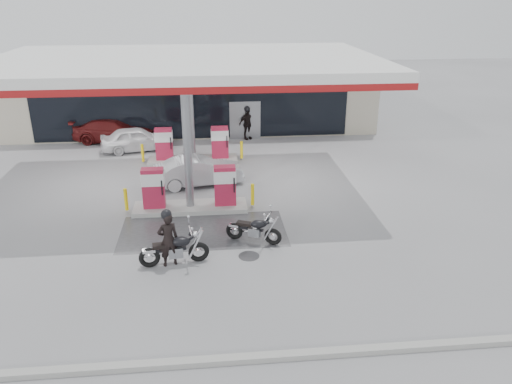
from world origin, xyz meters
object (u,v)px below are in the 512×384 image
(main_motorcycle, at_px, (175,250))
(parked_car_right, at_px, (266,121))
(biker_walking, at_px, (247,124))
(pump_island_far, at_px, (192,148))
(attendant, at_px, (190,141))
(sedan_white, at_px, (137,139))
(parked_motorcycle, at_px, (254,230))
(pump_island_near, at_px, (190,193))
(parked_car_left, at_px, (115,130))
(biker_main, at_px, (168,239))
(hatchback_silver, at_px, (199,171))

(main_motorcycle, relative_size, parked_car_right, 0.59)
(biker_walking, bearing_deg, main_motorcycle, -133.82)
(pump_island_far, distance_m, attendant, 1.01)
(pump_island_far, bearing_deg, biker_walking, 50.67)
(sedan_white, bearing_deg, attendant, -124.23)
(parked_motorcycle, bearing_deg, pump_island_near, 150.56)
(pump_island_far, distance_m, parked_car_left, 6.02)
(main_motorcycle, bearing_deg, pump_island_near, 76.91)
(parked_car_left, xyz_separation_m, parked_car_right, (9.00, 2.00, -0.15))
(pump_island_far, bearing_deg, pump_island_near, -90.00)
(biker_main, xyz_separation_m, parked_car_left, (-3.93, 14.29, -0.23))
(attendant, bearing_deg, sedan_white, 91.55)
(attendant, xyz_separation_m, hatchback_silver, (0.47, -4.28, -0.14))
(pump_island_far, xyz_separation_m, parked_car_left, (-4.50, 4.00, -0.03))
(main_motorcycle, distance_m, parked_car_left, 14.85)
(parked_car_right, bearing_deg, hatchback_silver, 164.52)
(main_motorcycle, bearing_deg, attendant, 80.75)
(pump_island_far, xyz_separation_m, attendant, (-0.14, 1.00, 0.08))
(parked_car_right, bearing_deg, pump_island_far, 151.83)
(parked_motorcycle, relative_size, parked_car_right, 0.50)
(parked_motorcycle, bearing_deg, sedan_white, 138.84)
(parked_car_right, bearing_deg, parked_car_left, 111.22)
(biker_main, relative_size, hatchback_silver, 0.47)
(biker_main, height_order, hatchback_silver, biker_main)
(pump_island_far, xyz_separation_m, hatchback_silver, (0.33, -3.28, -0.06))
(biker_main, distance_m, parked_motorcycle, 3.16)
(pump_island_near, height_order, attendant, pump_island_near)
(biker_main, height_order, parked_car_left, biker_main)
(pump_island_far, distance_m, hatchback_silver, 3.30)
(parked_motorcycle, bearing_deg, parked_car_left, 140.98)
(attendant, bearing_deg, pump_island_near, -154.85)
(sedan_white, distance_m, parked_car_left, 2.32)
(pump_island_far, distance_m, biker_walking, 4.92)
(attendant, bearing_deg, hatchback_silver, -149.72)
(parked_car_right, xyz_separation_m, biker_walking, (-1.39, -2.20, 0.39))
(pump_island_far, bearing_deg, main_motorcycle, -92.10)
(parked_car_right, bearing_deg, parked_motorcycle, -179.72)
(biker_main, distance_m, biker_walking, 14.57)
(parked_motorcycle, bearing_deg, parked_car_right, 105.06)
(biker_main, relative_size, biker_walking, 0.99)
(parked_car_left, xyz_separation_m, biker_walking, (7.61, -0.20, 0.25))
(main_motorcycle, height_order, biker_walking, biker_walking)
(parked_car_right, bearing_deg, pump_island_near, 168.14)
(biker_walking, bearing_deg, hatchback_silver, -141.32)
(pump_island_near, bearing_deg, parked_motorcycle, -52.91)
(biker_main, bearing_deg, biker_walking, -123.73)
(main_motorcycle, height_order, attendant, attendant)
(parked_motorcycle, relative_size, sedan_white, 0.50)
(pump_island_near, relative_size, biker_walking, 2.78)
(pump_island_near, height_order, sedan_white, pump_island_near)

